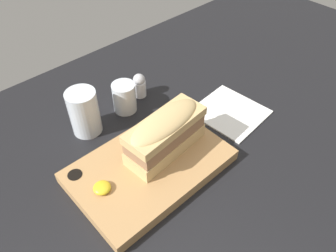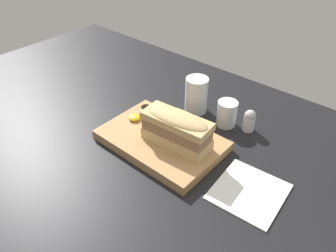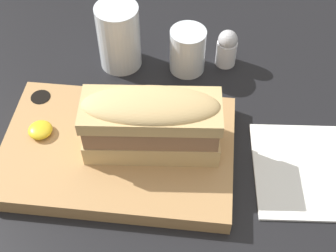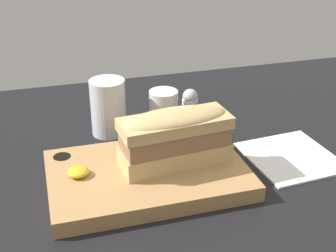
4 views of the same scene
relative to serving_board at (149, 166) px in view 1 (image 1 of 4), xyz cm
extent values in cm
cube|color=black|center=(7.29, -1.04, -2.39)|extent=(198.65, 102.02, 2.00)
cube|color=tan|center=(0.09, -0.05, 0.00)|extent=(33.46, 22.00, 2.76)
cylinder|color=black|center=(-13.57, 7.87, 0.75)|extent=(3.08, 3.08, 1.38)
cube|color=tan|center=(5.13, 0.41, 3.06)|extent=(19.32, 8.89, 3.37)
cube|color=#936B4C|center=(5.13, 0.41, 6.33)|extent=(18.55, 8.53, 3.17)
cube|color=tan|center=(5.13, 0.41, 8.92)|extent=(19.32, 8.89, 2.02)
ellipsoid|color=tan|center=(5.13, 0.41, 9.77)|extent=(18.93, 8.71, 3.03)
ellipsoid|color=gold|center=(-11.45, 0.87, 2.09)|extent=(3.56, 3.56, 1.42)
cylinder|color=silver|center=(-3.02, 20.06, 4.40)|extent=(7.18, 7.18, 11.57)
cylinder|color=silver|center=(-3.02, 20.06, 1.42)|extent=(6.32, 6.32, 5.21)
cylinder|color=silver|center=(8.58, 19.92, 2.60)|extent=(6.04, 6.04, 7.97)
cylinder|color=#33050F|center=(8.58, 19.92, 1.76)|extent=(5.44, 5.44, 5.88)
cube|color=white|center=(27.89, 0.26, -1.19)|extent=(16.99, 17.69, 0.40)
cylinder|color=white|center=(15.15, 21.93, 0.91)|extent=(3.51, 3.51, 4.60)
sphere|color=#B7B7BC|center=(15.15, 21.93, 3.83)|extent=(3.34, 3.34, 3.34)
camera|label=1|loc=(-27.45, -35.89, 56.15)|focal=35.00mm
camera|label=2|loc=(48.07, -52.70, 58.27)|focal=35.00mm
camera|label=3|loc=(11.78, -39.77, 55.17)|focal=50.00mm
camera|label=4|loc=(-15.45, -66.19, 43.47)|focal=50.00mm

